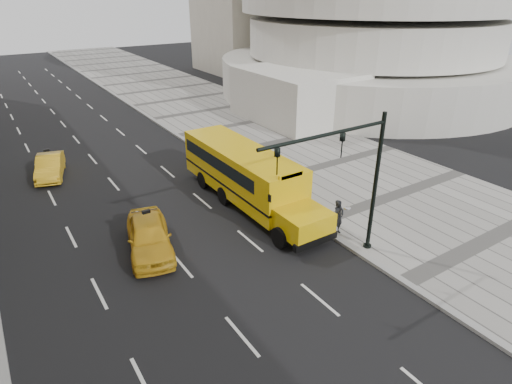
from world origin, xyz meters
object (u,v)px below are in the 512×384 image
school_bus (244,172)px  taxi_far (50,166)px  traffic_signal (353,174)px  taxi_near (149,236)px  pedestrian (338,217)px

school_bus → taxi_far: 12.79m
taxi_far → traffic_signal: (9.11, -16.81, 3.41)m
taxi_near → pedestrian: 8.75m
taxi_near → taxi_far: 11.76m
taxi_near → traffic_signal: (6.91, -5.26, 3.31)m
taxi_near → pedestrian: pedestrian is taller
taxi_near → traffic_signal: 9.29m
taxi_far → taxi_near: bearing=-64.6°
school_bus → pedestrian: size_ratio=6.62×
pedestrian → taxi_far: bearing=116.8°
traffic_signal → school_bus: bearing=95.5°
traffic_signal → taxi_near: bearing=142.7°
taxi_far → traffic_signal: size_ratio=0.64×
taxi_far → traffic_signal: 19.42m
taxi_far → pedestrian: bearing=-41.5°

